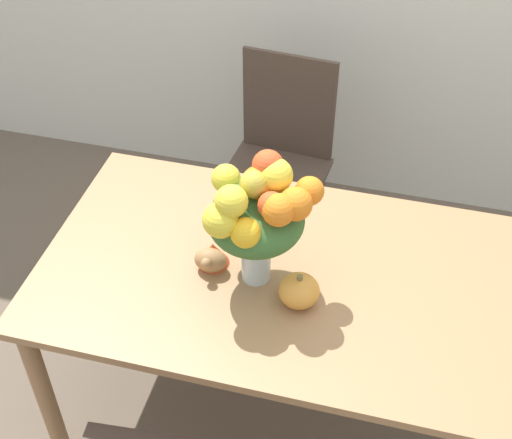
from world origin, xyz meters
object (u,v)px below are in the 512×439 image
at_px(turkey_figurine, 212,256).
at_px(dining_chair_near_window, 278,163).
at_px(pumpkin, 299,291).
at_px(flower_vase, 257,214).

xyz_separation_m(turkey_figurine, dining_chair_near_window, (0.02, 0.87, -0.28)).
bearing_deg(pumpkin, dining_chair_near_window, 106.37).
height_order(flower_vase, turkey_figurine, flower_vase).
bearing_deg(flower_vase, pumpkin, -24.25).
bearing_deg(dining_chair_near_window, flower_vase, -76.40).
bearing_deg(dining_chair_near_window, pumpkin, -68.68).
height_order(pumpkin, dining_chair_near_window, dining_chair_near_window).
distance_m(turkey_figurine, dining_chair_near_window, 0.91).
bearing_deg(flower_vase, turkey_figurine, 174.34).
relative_size(pumpkin, turkey_figurine, 0.90).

